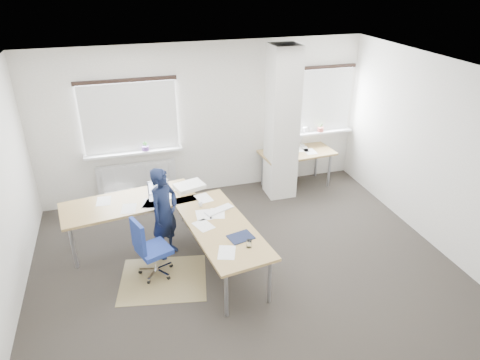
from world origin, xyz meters
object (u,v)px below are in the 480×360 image
object	(u,v)px
desk_main	(176,214)
task_chair	(153,259)
desk_side	(297,154)
person	(164,213)

from	to	relation	value
desk_main	task_chair	xyz separation A→B (m)	(-0.42, -0.41, -0.43)
desk_main	desk_side	size ratio (longest dim) A/B	1.90
desk_main	desk_side	world-z (taller)	desk_side
task_chair	person	distance (m)	0.68
desk_main	task_chair	world-z (taller)	desk_main
task_chair	person	xyz separation A→B (m)	(0.26, 0.44, 0.45)
desk_side	person	distance (m)	3.15
desk_main	person	distance (m)	0.17
desk_main	person	world-z (taller)	person
task_chair	person	bearing A→B (deg)	39.70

